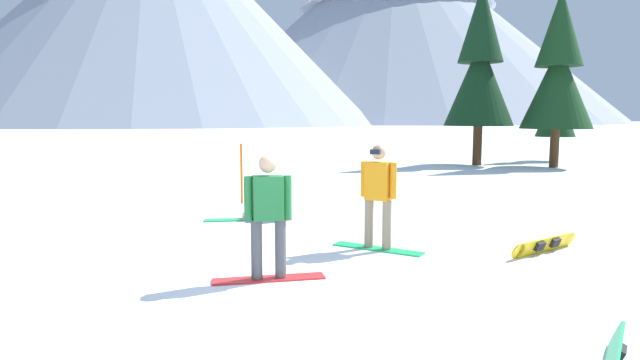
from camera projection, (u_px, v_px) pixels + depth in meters
The scene contains 11 objects.
ground_plane at pixel (300, 299), 6.33m from camera, with size 800.00×800.00×0.00m, color white.
snowboarder_foreground at pixel (268, 215), 6.98m from camera, with size 1.51×0.81×1.68m.
snowboarder_midground at pixel (378, 195), 8.61m from camera, with size 1.55×0.81×1.73m.
snowboarder_background at pixel (276, 205), 11.31m from camera, with size 1.85×0.97×0.92m.
loose_snowboard_near_left at pixel (545, 245), 8.48m from camera, with size 1.30×1.27×0.26m.
trail_marker_pole at pixel (242, 174), 13.36m from camera, with size 0.06×0.06×1.52m, color orange.
pine_tree_short at pixel (557, 101), 26.50m from camera, with size 1.93×1.93×5.59m.
pine_tree_slender at pixel (558, 71), 22.89m from camera, with size 3.03×3.03×7.72m.
pine_tree_twin at pixel (480, 67), 23.98m from camera, with size 3.12×3.12×8.21m.
peak_west_ridge at pixel (153, 6), 172.36m from camera, with size 145.22×145.22×74.00m.
peak_east_ridge at pixel (395, 26), 252.37m from camera, with size 202.91×202.91×88.47m.
Camera 1 is at (1.25, -6.00, 2.15)m, focal length 29.69 mm.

